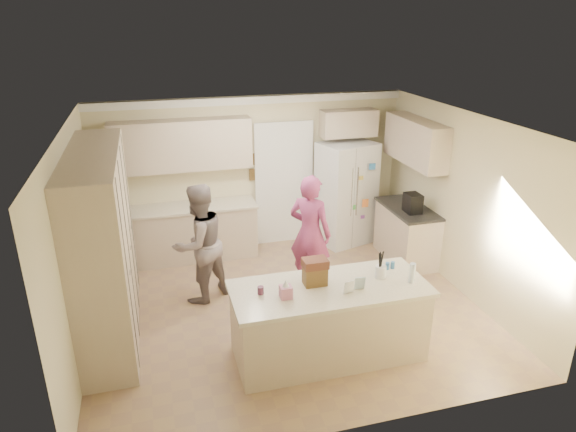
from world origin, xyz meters
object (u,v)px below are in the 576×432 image
object	(u,v)px
utensil_crock	(381,272)
dollhouse_body	(315,276)
refrigerator	(346,193)
coffee_maker	(413,203)
teen_boy	(199,244)
tissue_box	(286,292)
teen_girl	(310,233)
island_base	(329,323)

from	to	relation	value
utensil_crock	dollhouse_body	size ratio (longest dim) A/B	0.58
refrigerator	coffee_maker	world-z (taller)	refrigerator
utensil_crock	teen_boy	world-z (taller)	teen_boy
tissue_box	teen_girl	world-z (taller)	teen_girl
teen_boy	tissue_box	bearing A→B (deg)	80.19
refrigerator	utensil_crock	xyz separation A→B (m)	(-0.74, -3.02, 0.10)
refrigerator	island_base	xyz separation A→B (m)	(-1.39, -3.07, -0.46)
refrigerator	tissue_box	bearing A→B (deg)	-138.07
coffee_maker	teen_boy	world-z (taller)	teen_boy
tissue_box	dollhouse_body	xyz separation A→B (m)	(0.40, 0.20, 0.04)
dollhouse_body	island_base	bearing A→B (deg)	-33.69
dollhouse_body	teen_girl	world-z (taller)	teen_girl
island_base	dollhouse_body	distance (m)	0.62
island_base	dollhouse_body	xyz separation A→B (m)	(-0.15, 0.10, 0.60)
utensil_crock	coffee_maker	bearing A→B (deg)	52.88
tissue_box	teen_boy	xyz separation A→B (m)	(-0.75, 1.82, -0.14)
coffee_maker	tissue_box	bearing A→B (deg)	-142.43
island_base	teen_boy	bearing A→B (deg)	127.10
coffee_maker	dollhouse_body	size ratio (longest dim) A/B	1.15
island_base	utensil_crock	world-z (taller)	utensil_crock
island_base	utensil_crock	size ratio (longest dim) A/B	14.67
refrigerator	coffee_maker	xyz separation A→B (m)	(0.66, -1.17, 0.17)
refrigerator	teen_boy	size ratio (longest dim) A/B	1.05
island_base	tissue_box	bearing A→B (deg)	-169.70
tissue_box	teen_girl	size ratio (longest dim) A/B	0.08
refrigerator	coffee_maker	distance (m)	1.35
coffee_maker	island_base	world-z (taller)	coffee_maker
refrigerator	dollhouse_body	distance (m)	3.35
utensil_crock	dollhouse_body	bearing A→B (deg)	176.42
utensil_crock	teen_boy	size ratio (longest dim) A/B	0.09
coffee_maker	dollhouse_body	xyz separation A→B (m)	(-2.20, -1.80, -0.03)
refrigerator	tissue_box	world-z (taller)	refrigerator
dollhouse_body	coffee_maker	bearing A→B (deg)	39.29
coffee_maker	island_base	xyz separation A→B (m)	(-2.05, -1.90, -0.63)
coffee_maker	tissue_box	distance (m)	3.28
tissue_box	dollhouse_body	bearing A→B (deg)	26.57
coffee_maker	teen_boy	xyz separation A→B (m)	(-3.35, -0.18, -0.21)
utensil_crock	dollhouse_body	xyz separation A→B (m)	(-0.80, 0.05, 0.04)
utensil_crock	dollhouse_body	world-z (taller)	dollhouse_body
island_base	tissue_box	size ratio (longest dim) A/B	15.71
utensil_crock	teen_girl	world-z (taller)	teen_girl
refrigerator	dollhouse_body	bearing A→B (deg)	-134.02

